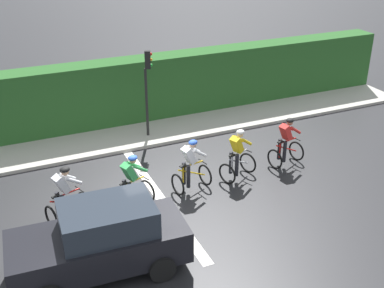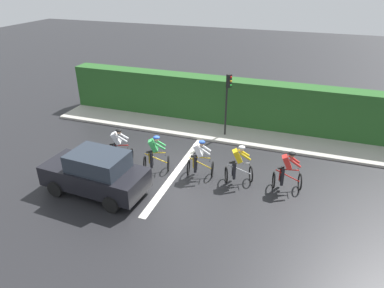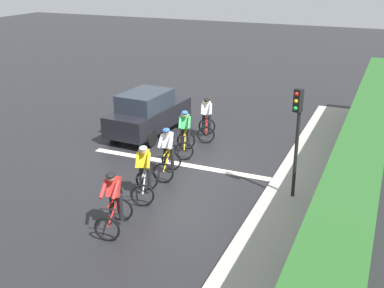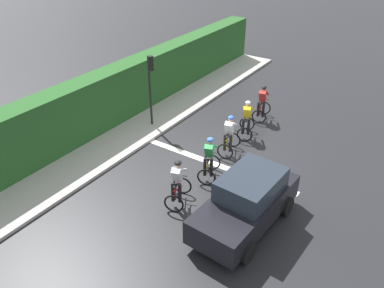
% 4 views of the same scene
% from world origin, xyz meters
% --- Properties ---
extents(ground_plane, '(80.00, 80.00, 0.00)m').
position_xyz_m(ground_plane, '(0.00, 0.00, 0.00)').
color(ground_plane, black).
extents(sidewalk_kerb, '(2.80, 21.36, 0.12)m').
position_xyz_m(sidewalk_kerb, '(-4.54, 2.00, 0.06)').
color(sidewalk_kerb, '#ADA89E').
rests_on(sidewalk_kerb, ground).
extents(stone_wall_low, '(0.44, 21.36, 0.42)m').
position_xyz_m(stone_wall_low, '(-5.44, 2.00, 0.21)').
color(stone_wall_low, gray).
rests_on(stone_wall_low, ground).
extents(hedge_wall, '(1.10, 21.36, 2.57)m').
position_xyz_m(hedge_wall, '(-5.74, 2.00, 1.28)').
color(hedge_wall, '#265623').
rests_on(hedge_wall, ground).
extents(road_marking_stop_line, '(7.00, 0.30, 0.01)m').
position_xyz_m(road_marking_stop_line, '(0.00, 0.03, 0.00)').
color(road_marking_stop_line, silver).
rests_on(road_marking_stop_line, ground).
extents(cyclist_lead, '(0.89, 1.20, 1.66)m').
position_xyz_m(cyclist_lead, '(-0.12, 4.61, 0.80)').
color(cyclist_lead, black).
rests_on(cyclist_lead, ground).
extents(cyclist_second, '(1.03, 1.25, 1.66)m').
position_xyz_m(cyclist_second, '(0.04, 2.69, 0.80)').
color(cyclist_second, black).
rests_on(cyclist_second, ground).
extents(cyclist_mid, '(0.88, 1.19, 1.66)m').
position_xyz_m(cyclist_mid, '(0.09, 1.05, 0.80)').
color(cyclist_mid, black).
rests_on(cyclist_mid, ground).
extents(cyclist_fourth, '(1.01, 1.25, 1.66)m').
position_xyz_m(cyclist_fourth, '(0.33, -0.87, 0.80)').
color(cyclist_fourth, black).
rests_on(cyclist_fourth, ground).
extents(cyclist_trailing, '(1.00, 1.24, 1.66)m').
position_xyz_m(cyclist_trailing, '(0.24, -2.71, 0.80)').
color(cyclist_trailing, black).
rests_on(cyclist_trailing, ground).
extents(car_black, '(2.08, 4.20, 1.76)m').
position_xyz_m(car_black, '(2.59, -2.33, 0.87)').
color(car_black, black).
rests_on(car_black, ground).
extents(traffic_light_near_crossing, '(0.26, 0.30, 3.34)m').
position_xyz_m(traffic_light_near_crossing, '(-3.96, 1.17, 2.22)').
color(traffic_light_near_crossing, black).
rests_on(traffic_light_near_crossing, ground).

